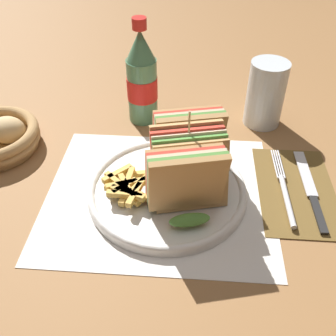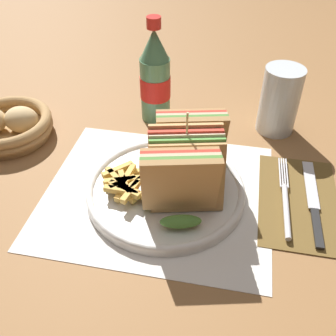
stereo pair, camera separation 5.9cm
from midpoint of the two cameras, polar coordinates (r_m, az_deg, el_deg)
name	(u,v)px [view 1 (the left image)]	position (r m, az deg, el deg)	size (l,w,h in m)	color
ground_plane	(159,197)	(0.64, -3.94, -4.40)	(4.00, 4.00, 0.00)	olive
placemat	(158,194)	(0.65, -4.11, -3.88)	(0.37, 0.32, 0.00)	silver
plate_main	(167,190)	(0.64, -2.76, -3.30)	(0.26, 0.26, 0.02)	white
club_sandwich	(187,161)	(0.60, 0.02, 0.90)	(0.13, 0.21, 0.15)	tan
fries_pile	(127,187)	(0.62, -8.65, -2.79)	(0.09, 0.09, 0.02)	gold
napkin	(296,189)	(0.68, 15.77, -3.09)	(0.13, 0.21, 0.00)	brown
fork	(285,194)	(0.65, 14.25, -3.73)	(0.02, 0.19, 0.01)	silver
knife	(310,189)	(0.68, 17.68, -3.06)	(0.02, 0.19, 0.00)	black
coke_bottle_near	(142,79)	(0.78, -6.00, 12.62)	(0.06, 0.06, 0.21)	#4C7F5B
glass_near	(265,98)	(0.80, 11.85, 9.90)	(0.07, 0.07, 0.13)	silver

